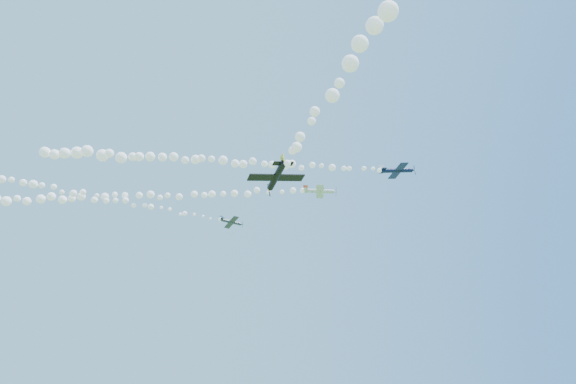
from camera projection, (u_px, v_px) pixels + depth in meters
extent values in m
cylinder|color=silver|center=(319.00, 191.00, 102.48)|extent=(6.16, 2.83, 1.26)
cone|color=silver|center=(334.00, 192.00, 102.24)|extent=(1.00, 1.03, 0.87)
cone|color=#A23412|center=(337.00, 192.00, 102.20)|extent=(0.40, 0.38, 0.31)
cube|color=black|center=(336.00, 192.00, 102.21)|extent=(0.17, 0.34, 1.96)
cube|color=silver|center=(320.00, 192.00, 102.41)|extent=(3.39, 7.74, 0.87)
cube|color=silver|center=(306.00, 190.00, 102.70)|extent=(1.52, 2.80, 0.36)
cube|color=#A23412|center=(305.00, 188.00, 102.91)|extent=(1.02, 0.45, 1.30)
sphere|color=black|center=(323.00, 189.00, 102.56)|extent=(0.93, 0.97, 0.85)
cylinder|color=#0D153D|center=(396.00, 170.00, 98.29)|extent=(6.64, 2.11, 1.50)
cone|color=#0D153D|center=(413.00, 170.00, 98.79)|extent=(0.98, 1.00, 0.94)
cone|color=silver|center=(415.00, 170.00, 98.86)|extent=(0.40, 0.36, 0.34)
cube|color=black|center=(415.00, 170.00, 98.84)|extent=(0.27, 0.35, 2.07)
cube|color=#0D153D|center=(398.00, 171.00, 98.28)|extent=(2.23, 8.14, 1.11)
cube|color=#0D153D|center=(383.00, 171.00, 97.89)|extent=(1.14, 2.89, 0.45)
cube|color=silver|center=(382.00, 168.00, 98.09)|extent=(1.16, 0.31, 1.40)
sphere|color=black|center=(400.00, 169.00, 98.56)|extent=(0.91, 0.92, 0.93)
cylinder|color=#313648|center=(231.00, 222.00, 112.66)|extent=(5.03, 2.51, 0.88)
cone|color=#313648|center=(241.00, 224.00, 113.76)|extent=(0.82, 0.85, 0.70)
cone|color=navy|center=(243.00, 225.00, 113.91)|extent=(0.33, 0.32, 0.25)
cube|color=black|center=(243.00, 225.00, 113.87)|extent=(0.08, 0.27, 1.62)
cube|color=#313648|center=(231.00, 222.00, 112.69)|extent=(2.99, 6.38, 0.70)
cube|color=#313648|center=(221.00, 220.00, 111.77)|extent=(1.31, 2.32, 0.28)
cube|color=navy|center=(221.00, 218.00, 111.99)|extent=(0.80, 0.39, 1.05)
sphere|color=black|center=(234.00, 221.00, 113.12)|extent=(0.76, 0.81, 0.68)
cylinder|color=black|center=(277.00, 176.00, 66.81)|extent=(2.72, 6.63, 1.51)
cone|color=black|center=(270.00, 189.00, 69.67)|extent=(1.06, 1.06, 0.95)
cone|color=gold|center=(269.00, 191.00, 70.06)|extent=(0.39, 0.43, 0.34)
cube|color=black|center=(269.00, 190.00, 69.96)|extent=(0.52, 0.22, 2.08)
cube|color=black|center=(276.00, 178.00, 66.97)|extent=(8.15, 2.69, 1.62)
cube|color=black|center=(283.00, 164.00, 64.46)|extent=(2.91, 1.30, 0.64)
cube|color=gold|center=(282.00, 159.00, 64.68)|extent=(0.45, 1.13, 1.40)
sphere|color=black|center=(274.00, 177.00, 67.75)|extent=(1.00, 0.94, 0.97)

